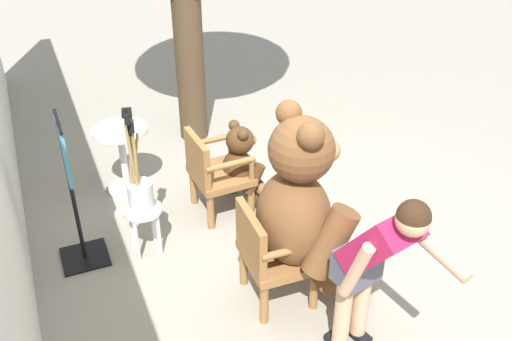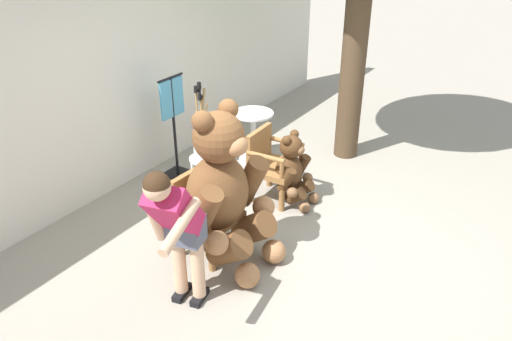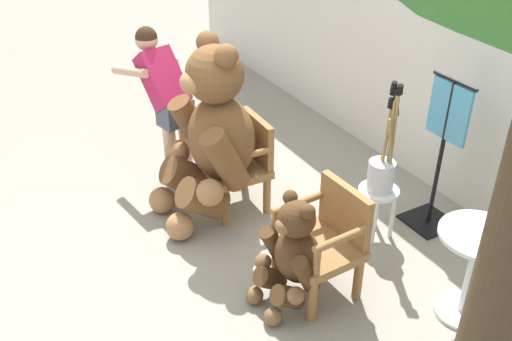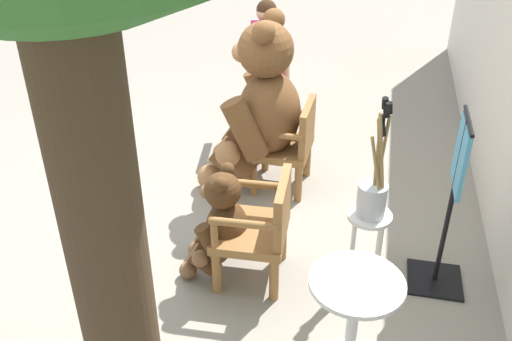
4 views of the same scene
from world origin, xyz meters
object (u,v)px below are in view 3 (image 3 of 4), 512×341
(teddy_bear_large, at_px, (212,134))
(round_side_table, at_px, (473,265))
(teddy_bear_small, at_px, (292,254))
(brush_bucket, at_px, (383,166))
(wooden_chair_right, at_px, (325,239))
(clothing_display_stand, at_px, (441,152))
(wooden_chair_left, at_px, (241,161))
(person_visitor, at_px, (165,94))
(white_stool, at_px, (378,200))

(teddy_bear_large, relative_size, round_side_table, 2.27)
(teddy_bear_small, height_order, brush_bucket, brush_bucket)
(teddy_bear_large, bearing_deg, wooden_chair_right, 11.65)
(wooden_chair_right, bearing_deg, brush_bucket, 112.35)
(teddy_bear_small, bearing_deg, clothing_display_stand, 97.78)
(wooden_chair_left, height_order, teddy_bear_small, teddy_bear_small)
(wooden_chair_right, bearing_deg, person_visitor, -170.10)
(white_stool, xyz_separation_m, clothing_display_stand, (0.11, 0.54, 0.36))
(brush_bucket, bearing_deg, person_visitor, -147.06)
(wooden_chair_left, distance_m, person_visitor, 0.98)
(person_visitor, bearing_deg, round_side_table, 21.22)
(white_stool, bearing_deg, person_visitor, -147.10)
(teddy_bear_small, height_order, clothing_display_stand, clothing_display_stand)
(wooden_chair_left, height_order, wooden_chair_right, same)
(teddy_bear_large, distance_m, round_side_table, 2.29)
(teddy_bear_large, height_order, round_side_table, teddy_bear_large)
(wooden_chair_left, bearing_deg, white_stool, 38.71)
(teddy_bear_large, height_order, clothing_display_stand, teddy_bear_large)
(clothing_display_stand, bearing_deg, person_visitor, -138.25)
(wooden_chair_right, relative_size, brush_bucket, 0.90)
(wooden_chair_left, relative_size, clothing_display_stand, 0.63)
(wooden_chair_right, distance_m, white_stool, 0.85)
(person_visitor, bearing_deg, wooden_chair_right, 9.90)
(person_visitor, xyz_separation_m, clothing_display_stand, (1.89, 1.68, -0.17))
(wooden_chair_right, height_order, teddy_bear_small, teddy_bear_small)
(teddy_bear_large, relative_size, brush_bucket, 1.70)
(brush_bucket, bearing_deg, wooden_chair_right, -67.65)
(wooden_chair_left, relative_size, round_side_table, 1.19)
(teddy_bear_small, relative_size, white_stool, 1.97)
(teddy_bear_small, bearing_deg, wooden_chair_right, 90.95)
(wooden_chair_right, height_order, brush_bucket, brush_bucket)
(white_stool, distance_m, round_side_table, 1.06)
(teddy_bear_small, bearing_deg, round_side_table, 54.74)
(round_side_table, relative_size, clothing_display_stand, 0.53)
(brush_bucket, height_order, round_side_table, brush_bucket)
(brush_bucket, distance_m, clothing_display_stand, 0.54)
(wooden_chair_left, xyz_separation_m, clothing_display_stand, (1.09, 1.32, 0.26))
(clothing_display_stand, bearing_deg, brush_bucket, -101.50)
(person_visitor, bearing_deg, clothing_display_stand, 41.75)
(wooden_chair_left, distance_m, wooden_chair_right, 1.30)
(wooden_chair_left, relative_size, brush_bucket, 0.90)
(wooden_chair_left, bearing_deg, round_side_table, 19.83)
(teddy_bear_small, xyz_separation_m, round_side_table, (0.72, 1.02, 0.00))
(wooden_chair_right, height_order, round_side_table, wooden_chair_right)
(white_stool, bearing_deg, teddy_bear_large, -133.02)
(clothing_display_stand, bearing_deg, wooden_chair_right, -80.74)
(wooden_chair_left, xyz_separation_m, teddy_bear_small, (1.31, -0.29, -0.02))
(person_visitor, bearing_deg, white_stool, 32.90)
(wooden_chair_right, distance_m, teddy_bear_small, 0.29)
(brush_bucket, bearing_deg, teddy_bear_small, -73.06)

